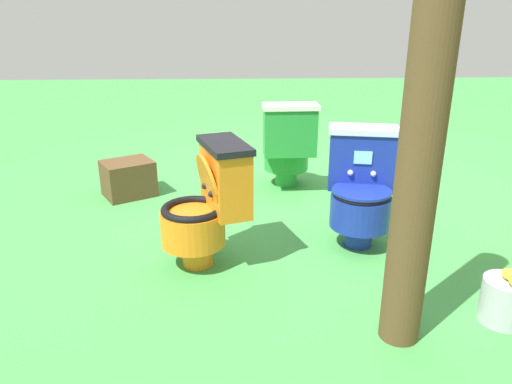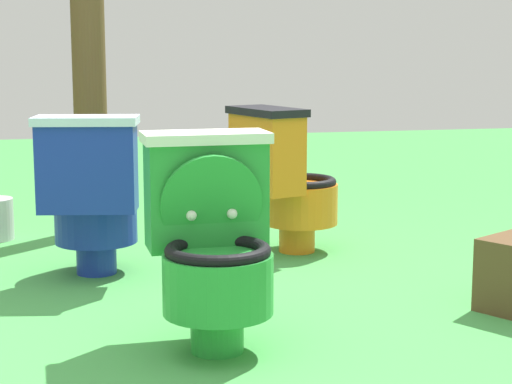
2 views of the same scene
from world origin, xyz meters
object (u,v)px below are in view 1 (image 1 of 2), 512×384
at_px(toilet_orange, 208,204).
at_px(lemon_bucket, 505,300).
at_px(wooden_post, 419,161).
at_px(toilet_blue, 361,186).
at_px(toilet_green, 288,145).
at_px(small_crate, 128,179).

xyz_separation_m(toilet_orange, lemon_bucket, (0.65, 1.43, -0.26)).
distance_m(wooden_post, lemon_bucket, 0.90).
bearing_deg(lemon_bucket, toilet_blue, -151.58).
relative_size(toilet_green, wooden_post, 0.43).
bearing_deg(toilet_green, toilet_orange, -116.16).
xyz_separation_m(toilet_green, toilet_orange, (1.26, -0.59, 0.00)).
distance_m(toilet_orange, wooden_post, 1.26).
bearing_deg(wooden_post, small_crate, -139.48).
relative_size(toilet_green, small_crate, 1.94).
relative_size(toilet_green, lemon_bucket, 2.63).
bearing_deg(toilet_orange, wooden_post, -147.72).
xyz_separation_m(toilet_blue, wooden_post, (1.00, -0.04, 0.47)).
bearing_deg(toilet_blue, wooden_post, 98.37).
bearing_deg(small_crate, toilet_orange, 31.71).
relative_size(toilet_blue, toilet_orange, 1.00).
height_order(wooden_post, lemon_bucket, wooden_post).
bearing_deg(toilet_orange, small_crate, 13.38).
bearing_deg(toilet_blue, toilet_orange, 26.13).
relative_size(toilet_blue, wooden_post, 0.43).
bearing_deg(toilet_green, wooden_post, -82.26).
distance_m(toilet_green, toilet_blue, 1.06).
relative_size(toilet_green, toilet_blue, 1.00).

